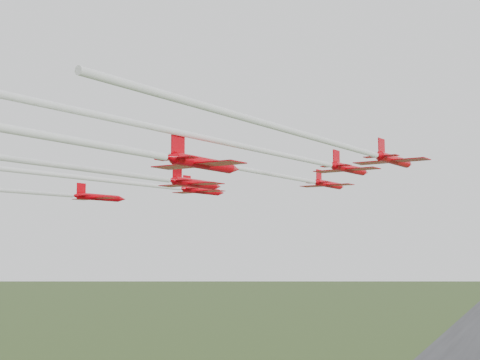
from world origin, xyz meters
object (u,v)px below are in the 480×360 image
at_px(jet_row3_mid, 140,176).
at_px(jet_row2_left, 119,182).
at_px(jet_row2_right, 288,156).
at_px(jet_row4_right, 70,140).
at_px(jet_row3_right, 345,146).
at_px(jet_row3_left, 18,191).
at_px(jet_lead, 300,179).

bearing_deg(jet_row3_mid, jet_row2_left, 142.06).
height_order(jet_row2_left, jet_row2_right, jet_row2_right).
distance_m(jet_row2_right, jet_row3_mid, 17.85).
xyz_separation_m(jet_row2_left, jet_row4_right, (20.20, -36.06, -0.77)).
relative_size(jet_row2_right, jet_row3_right, 1.26).
relative_size(jet_row3_mid, jet_row4_right, 0.72).
relative_size(jet_row2_right, jet_row3_left, 1.16).
bearing_deg(jet_lead, jet_row2_left, -123.73).
distance_m(jet_row2_right, jet_row3_left, 37.90).
bearing_deg(jet_row4_right, jet_row3_mid, 119.75).
bearing_deg(jet_row3_mid, jet_lead, 83.19).
relative_size(jet_row3_left, jet_row3_right, 1.09).
relative_size(jet_lead, jet_row4_right, 0.71).
relative_size(jet_row2_left, jet_row3_mid, 1.37).
xyz_separation_m(jet_row2_left, jet_row2_right, (26.35, -3.10, 1.75)).
relative_size(jet_lead, jet_row2_left, 0.72).
bearing_deg(jet_row2_right, jet_row3_right, -40.97).
bearing_deg(jet_row2_right, jet_row3_mid, -141.89).
relative_size(jet_row3_right, jet_row4_right, 0.73).
xyz_separation_m(jet_row2_right, jet_row4_right, (-6.15, -32.96, -2.52)).
relative_size(jet_row3_mid, jet_row3_right, 0.99).
xyz_separation_m(jet_row2_left, jet_row3_left, (-11.13, -7.65, -1.58)).
xyz_separation_m(jet_lead, jet_row3_left, (-30.53, -28.83, -3.08)).
bearing_deg(jet_row3_left, jet_row2_right, 20.43).
height_order(jet_lead, jet_row3_mid, jet_lead).
bearing_deg(jet_row3_left, jet_row2_left, 48.02).
distance_m(jet_row3_right, jet_row4_right, 25.56).
bearing_deg(jet_row4_right, jet_lead, 99.50).
bearing_deg(jet_lead, jet_row3_left, -127.88).
bearing_deg(jet_lead, jet_row4_right, -80.43).
bearing_deg(jet_row3_right, jet_lead, 125.17).
height_order(jet_row3_right, jet_row4_right, jet_row3_right).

